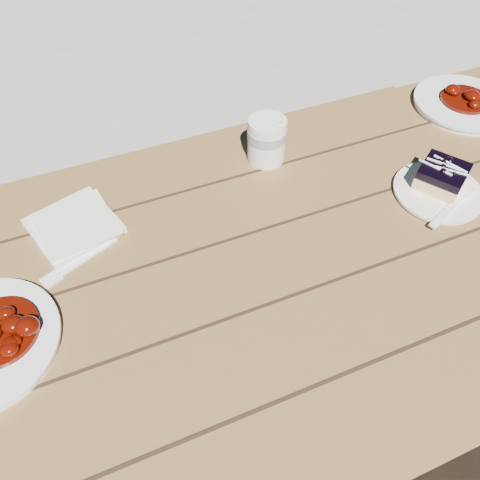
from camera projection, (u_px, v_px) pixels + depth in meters
name	position (u px, v px, depth m)	size (l,w,h in m)	color
ground	(253.00, 412.00, 1.43)	(60.00, 60.00, 0.00)	#A6A296
picnic_table	(259.00, 312.00, 0.98)	(2.00, 1.55, 0.75)	brown
dessert_plate	(438.00, 192.00, 0.97)	(0.18, 0.18, 0.01)	white
blueberry_cake	(442.00, 176.00, 0.96)	(0.12, 0.12, 0.05)	#EFD482
fork_dessert	(448.00, 210.00, 0.93)	(0.03, 0.16, 0.01)	white
coffee_cup	(267.00, 140.00, 1.01)	(0.08, 0.08, 0.10)	white
napkin_stack	(74.00, 226.00, 0.91)	(0.15, 0.15, 0.01)	white
fork_table	(87.00, 256.00, 0.87)	(0.03, 0.16, 0.01)	white
second_plate	(463.00, 104.00, 1.17)	(0.24, 0.24, 0.02)	white
second_stew	(468.00, 94.00, 1.15)	(0.12, 0.12, 0.04)	#510B02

